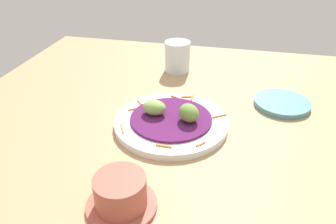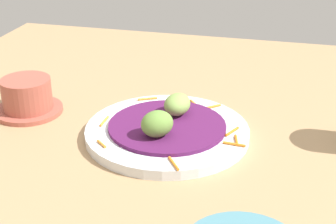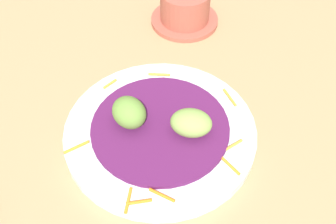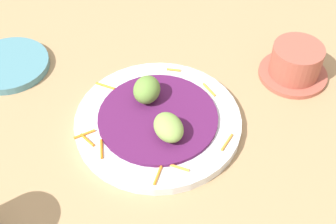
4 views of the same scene
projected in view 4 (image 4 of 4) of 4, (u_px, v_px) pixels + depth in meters
The scene contains 8 objects.
table_surface at pixel (161, 132), 74.38cm from camera, with size 110.00×110.00×2.00cm, color tan.
main_plate at pixel (158, 122), 73.49cm from camera, with size 26.29×26.29×1.61cm, color silver.
cabbage_bed at pixel (158, 117), 72.67cm from camera, with size 18.87×18.87×0.61cm, color #51194C.
carrot_garnish at pixel (147, 128), 71.29cm from camera, with size 23.54×23.43×0.40cm.
guac_scoop_left at pixel (169, 127), 68.61cm from camera, with size 4.20×5.53×3.46cm, color #84A851.
guac_scoop_center at pixel (147, 90), 73.50cm from camera, with size 4.23×5.06×4.07cm, color olive.
side_plate_small at pixel (9, 65), 82.79cm from camera, with size 14.10×14.10×1.36cm, color teal.
terracotta_bowl at pixel (295, 63), 79.80cm from camera, with size 11.92×11.92×6.28cm.
Camera 4 is at (-24.59, -40.88, 58.18)cm, focal length 49.67 mm.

